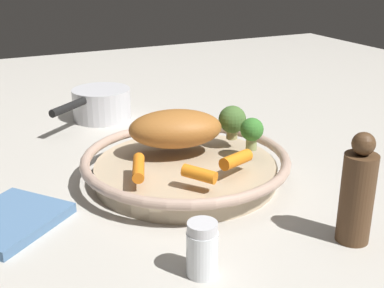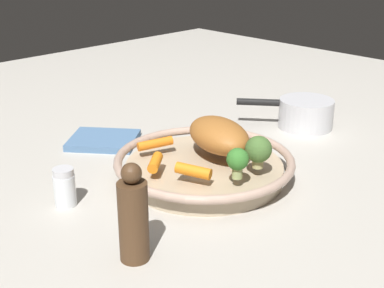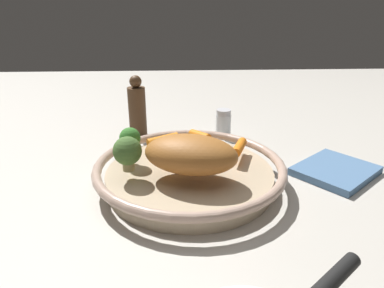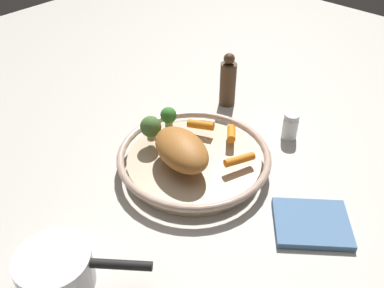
{
  "view_description": "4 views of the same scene",
  "coord_description": "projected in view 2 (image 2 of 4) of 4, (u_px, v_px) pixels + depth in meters",
  "views": [
    {
      "loc": [
        -0.32,
        -0.69,
        0.35
      ],
      "look_at": [
        0.01,
        0.01,
        0.06
      ],
      "focal_mm": 47.94,
      "sensor_mm": 36.0,
      "label": 1
    },
    {
      "loc": [
        0.64,
        -0.66,
        0.44
      ],
      "look_at": [
        -0.03,
        -0.01,
        0.06
      ],
      "focal_mm": 50.7,
      "sensor_mm": 36.0,
      "label": 2
    },
    {
      "loc": [
        0.02,
        0.54,
        0.3
      ],
      "look_at": [
        -0.0,
        0.0,
        0.08
      ],
      "focal_mm": 31.89,
      "sensor_mm": 36.0,
      "label": 3
    },
    {
      "loc": [
        -0.49,
        0.54,
        0.63
      ],
      "look_at": [
        0.0,
        0.0,
        0.07
      ],
      "focal_mm": 40.57,
      "sensor_mm": 36.0,
      "label": 4
    }
  ],
  "objects": [
    {
      "name": "roast_chicken_piece",
      "position": [
        220.0,
        136.0,
        1.01
      ],
      "size": [
        0.17,
        0.14,
        0.06
      ],
      "primitive_type": "ellipsoid",
      "rotation": [
        0.0,
        0.0,
        5.98
      ],
      "color": "#A3622A",
      "rests_on": "serving_bowl"
    },
    {
      "name": "baby_carrot_right",
      "position": [
        193.0,
        171.0,
        0.92
      ],
      "size": [
        0.07,
        0.04,
        0.02
      ],
      "primitive_type": "cylinder",
      "rotation": [
        1.51,
        0.0,
        5.13
      ],
      "color": "orange",
      "rests_on": "serving_bowl"
    },
    {
      "name": "broccoli_floret_mid",
      "position": [
        238.0,
        160.0,
        0.9
      ],
      "size": [
        0.04,
        0.04,
        0.05
      ],
      "color": "#99A866",
      "rests_on": "serving_bowl"
    },
    {
      "name": "baby_carrot_near_rim",
      "position": [
        155.0,
        144.0,
        1.03
      ],
      "size": [
        0.04,
        0.07,
        0.02
      ],
      "primitive_type": "cylinder",
      "rotation": [
        1.62,
        0.0,
        5.91
      ],
      "color": "orange",
      "rests_on": "serving_bowl"
    },
    {
      "name": "salt_shaker",
      "position": [
        65.0,
        187.0,
        0.91
      ],
      "size": [
        0.04,
        0.04,
        0.07
      ],
      "color": "silver",
      "rests_on": "ground_plane"
    },
    {
      "name": "saucepan",
      "position": [
        305.0,
        113.0,
        1.27
      ],
      "size": [
        0.2,
        0.17,
        0.07
      ],
      "color": "silver",
      "rests_on": "ground_plane"
    },
    {
      "name": "serving_bowl",
      "position": [
        204.0,
        167.0,
        1.01
      ],
      "size": [
        0.34,
        0.34,
        0.05
      ],
      "color": "tan",
      "rests_on": "ground_plane"
    },
    {
      "name": "baby_carrot_back",
      "position": [
        155.0,
        162.0,
        0.95
      ],
      "size": [
        0.05,
        0.05,
        0.02
      ],
      "primitive_type": "cylinder",
      "rotation": [
        1.51,
        0.0,
        3.8
      ],
      "color": "orange",
      "rests_on": "serving_bowl"
    },
    {
      "name": "ground_plane",
      "position": [
        204.0,
        178.0,
        1.02
      ],
      "size": [
        2.32,
        2.32,
        0.0
      ],
      "primitive_type": "plane",
      "color": "#B7B2A8"
    },
    {
      "name": "broccoli_floret_small",
      "position": [
        258.0,
        150.0,
        0.94
      ],
      "size": [
        0.05,
        0.05,
        0.06
      ],
      "color": "tan",
      "rests_on": "serving_bowl"
    },
    {
      "name": "pepper_mill",
      "position": [
        133.0,
        217.0,
        0.75
      ],
      "size": [
        0.04,
        0.04,
        0.15
      ],
      "color": "#4C331E",
      "rests_on": "ground_plane"
    },
    {
      "name": "dish_towel",
      "position": [
        104.0,
        140.0,
        1.18
      ],
      "size": [
        0.19,
        0.18,
        0.01
      ],
      "primitive_type": "cube",
      "rotation": [
        0.0,
        0.0,
        0.68
      ],
      "color": "#4C7099",
      "rests_on": "ground_plane"
    }
  ]
}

